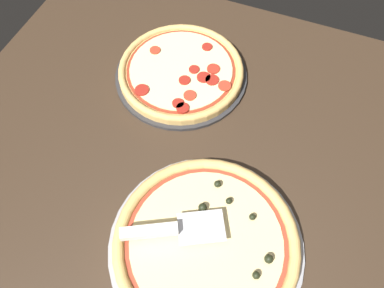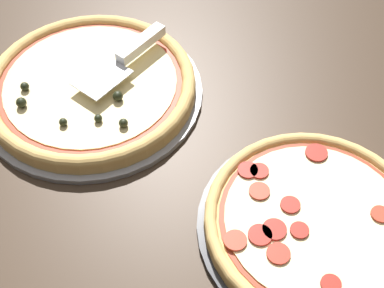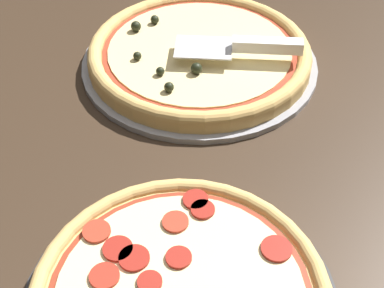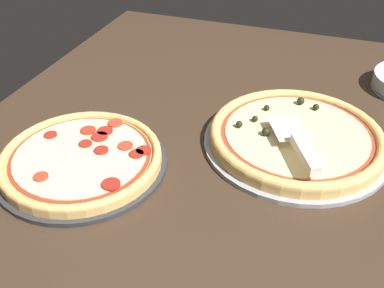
{
  "view_description": "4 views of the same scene",
  "coord_description": "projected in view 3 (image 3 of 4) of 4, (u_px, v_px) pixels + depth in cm",
  "views": [
    {
      "loc": [
        8.07,
        -33.17,
        77.94
      ],
      "look_at": [
        -7.9,
        7.25,
        3.0
      ],
      "focal_mm": 35.0,
      "sensor_mm": 36.0,
      "label": 1
    },
    {
      "loc": [
        14.0,
        57.43,
        70.82
      ],
      "look_at": [
        -7.9,
        7.25,
        3.0
      ],
      "focal_mm": 50.0,
      "sensor_mm": 36.0,
      "label": 2
    },
    {
      "loc": [
        -36.19,
        52.59,
        53.94
      ],
      "look_at": [
        -7.9,
        7.25,
        3.0
      ],
      "focal_mm": 50.0,
      "sensor_mm": 36.0,
      "label": 3
    },
    {
      "loc": [
        -80.27,
        -18.33,
        58.12
      ],
      "look_at": [
        -7.9,
        7.25,
        3.0
      ],
      "focal_mm": 42.0,
      "sensor_mm": 36.0,
      "label": 4
    }
  ],
  "objects": [
    {
      "name": "pizza_front",
      "position": [
        199.0,
        53.0,
        0.91
      ],
      "size": [
        37.91,
        37.91,
        4.16
      ],
      "color": "#DBAD60",
      "rests_on": "pizza_pan_front"
    },
    {
      "name": "ground_plane",
      "position": [
        174.0,
        121.0,
        0.85
      ],
      "size": [
        139.42,
        121.77,
        3.6
      ],
      "primitive_type": "cube",
      "color": "#38281C"
    },
    {
      "name": "pizza_pan_front",
      "position": [
        199.0,
        63.0,
        0.92
      ],
      "size": [
        40.32,
        40.32,
        1.0
      ],
      "primitive_type": "cylinder",
      "color": "#939399",
      "rests_on": "ground_plane"
    },
    {
      "name": "serving_spatula",
      "position": [
        253.0,
        46.0,
        0.86
      ],
      "size": [
        20.3,
        13.5,
        2.0
      ],
      "color": "silver",
      "rests_on": "pizza_front"
    }
  ]
}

